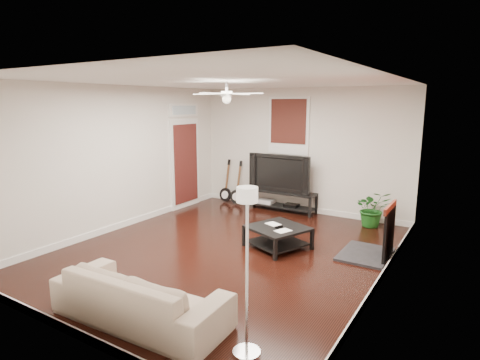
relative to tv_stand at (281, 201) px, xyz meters
The scene contains 14 objects.
room 3.04m from the tv_stand, 82.45° to the right, with size 5.01×6.01×2.81m.
brick_accent 3.56m from the tv_stand, 31.93° to the right, with size 0.02×2.20×2.80m, color #AE4E38.
fireplace 3.13m from the tv_stand, 34.72° to the right, with size 0.80×1.10×0.92m, color black.
window_back 1.73m from the tv_stand, 70.21° to the left, with size 1.00×0.06×1.30m, color #39180F.
door_left 2.49m from the tv_stand, 157.18° to the right, with size 0.08×1.00×2.50m, color white.
tv_stand is the anchor object (origin of this frame).
tv 0.66m from the tv_stand, 90.00° to the left, with size 1.49×0.20×0.86m, color black.
coffee_table 2.44m from the tv_stand, 65.10° to the right, with size 0.88×0.88×0.37m, color black.
sofa 5.20m from the tv_stand, 81.70° to the right, with size 2.09×0.82×0.61m, color tan.
floor_lamp 5.50m from the tv_stand, 67.39° to the right, with size 0.28×0.28×1.71m, color white, non-canonical shape.
potted_plant 2.12m from the tv_stand, ahead, with size 0.67×0.58×0.75m, color #19571A.
guitar_left 1.55m from the tv_stand, behind, with size 0.34×0.24×1.09m, color black, non-canonical shape.
guitar_right 1.21m from the tv_stand, behind, with size 0.34×0.24×1.09m, color black, non-canonical shape.
ceiling_fan 3.67m from the tv_stand, 82.45° to the right, with size 1.24×1.24×0.32m, color white, non-canonical shape.
Camera 1 is at (3.55, -5.31, 2.45)m, focal length 29.65 mm.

